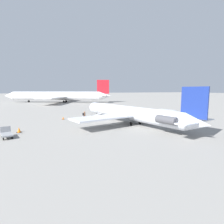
{
  "coord_description": "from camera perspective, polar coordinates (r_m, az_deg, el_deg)",
  "views": [
    {
      "loc": [
        -26.2,
        14.19,
        5.65
      ],
      "look_at": [
        3.02,
        1.45,
        1.6
      ],
      "focal_mm": 28.0,
      "sensor_mm": 36.0,
      "label": 1
    }
  ],
  "objects": [
    {
      "name": "airplane_far_right",
      "position": [
        82.39,
        -17.15,
        5.06
      ],
      "size": [
        35.81,
        45.23,
        10.02
      ],
      "rotation": [
        0.0,
        0.0,
        1.12
      ],
      "color": "white",
      "rests_on": "ground"
    },
    {
      "name": "traffic_cone_near_cart",
      "position": [
        26.49,
        -28.09,
        -5.24
      ],
      "size": [
        0.62,
        0.62,
        0.68
      ],
      "color": "black",
      "rests_on": "ground"
    },
    {
      "name": "airplane_main",
      "position": [
        29.42,
        5.93,
        -0.32
      ],
      "size": [
        27.12,
        20.9,
        6.02
      ],
      "rotation": [
        0.0,
        0.0,
        0.22
      ],
      "color": "silver",
      "rests_on": "ground"
    },
    {
      "name": "traffic_cone_near_stairs",
      "position": [
        34.95,
        -15.66,
        -1.93
      ],
      "size": [
        0.48,
        0.48,
        0.53
      ],
      "color": "black",
      "rests_on": "ground"
    },
    {
      "name": "passenger",
      "position": [
        32.62,
        -9.03,
        -1.04
      ],
      "size": [
        0.4,
        0.56,
        1.74
      ],
      "rotation": [
        0.0,
        0.0,
        -1.35
      ],
      "color": "#23232D",
      "rests_on": "ground"
    },
    {
      "name": "luggage_cart",
      "position": [
        24.24,
        -31.14,
        -6.18
      ],
      "size": [
        2.4,
        1.59,
        1.22
      ],
      "rotation": [
        0.0,
        0.0,
        0.24
      ],
      "color": "gray",
      "rests_on": "ground"
    },
    {
      "name": "boarding_stairs",
      "position": [
        33.47,
        -7.4,
        -1.92
      ],
      "size": [
        1.89,
        4.14,
        1.56
      ],
      "rotation": [
        0.0,
        0.0,
        -1.35
      ],
      "color": "#99999E",
      "rests_on": "ground"
    },
    {
      "name": "ground_plane",
      "position": [
        30.32,
        4.81,
        -3.52
      ],
      "size": [
        600.0,
        600.0,
        0.0
      ],
      "primitive_type": "plane",
      "color": "gray"
    }
  ]
}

